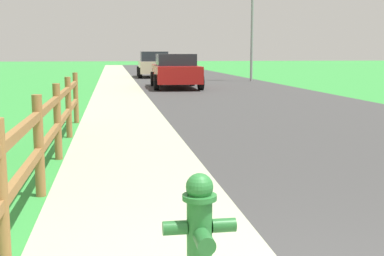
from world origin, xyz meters
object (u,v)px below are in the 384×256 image
at_px(fire_hydrant, 200,231).
at_px(street_lamp, 254,5).
at_px(parked_car_beige, 154,64).
at_px(parked_suv_red, 176,71).

relative_size(fire_hydrant, street_lamp, 0.12).
bearing_deg(parked_car_beige, street_lamp, -47.15).
bearing_deg(parked_suv_red, parked_car_beige, 90.87).
height_order(parked_suv_red, parked_car_beige, parked_car_beige).
bearing_deg(parked_car_beige, parked_suv_red, -89.13).
relative_size(fire_hydrant, parked_car_beige, 0.19).
distance_m(fire_hydrant, street_lamp, 25.12).
relative_size(parked_suv_red, street_lamp, 0.67).
bearing_deg(street_lamp, parked_car_beige, 132.85).
xyz_separation_m(parked_suv_red, parked_car_beige, (-0.15, 9.85, 0.05)).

